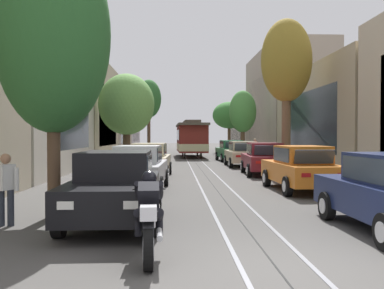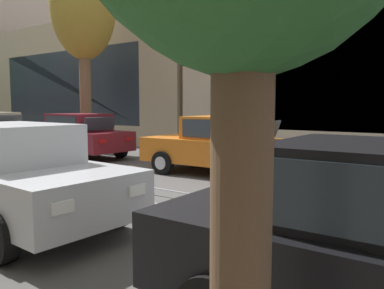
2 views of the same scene
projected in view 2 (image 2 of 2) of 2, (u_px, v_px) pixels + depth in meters
name	position (u px, v px, depth m)	size (l,w,h in m)	color
building_facade_right	(18.00, 76.00, 27.40)	(5.60, 60.74, 10.23)	#BCAD93
parked_car_silver_second_left	(13.00, 174.00, 6.06)	(2.14, 4.42, 1.58)	#B7B7BC
parked_car_orange_second_right	(223.00, 145.00, 10.47)	(2.10, 4.40, 1.58)	orange
parked_car_maroon_mid_right	(77.00, 135.00, 14.01)	(2.15, 4.42, 1.58)	maroon
street_tree_kerb_right_second	(83.00, 8.00, 15.40)	(2.65, 2.46, 8.03)	brown
fire_hydrant	(228.00, 152.00, 12.09)	(0.40, 0.22, 0.84)	gold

